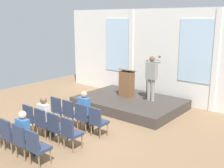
{
  "coord_description": "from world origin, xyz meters",
  "views": [
    {
      "loc": [
        6.15,
        -5.28,
        3.54
      ],
      "look_at": [
        0.24,
        2.02,
        1.27
      ],
      "focal_mm": 44.4,
      "sensor_mm": 36.0,
      "label": 1
    }
  ],
  "objects_px": {
    "chair_r1_c3": "(71,131)",
    "chair_r2_c1": "(10,133)",
    "audience_r2_c2": "(25,132)",
    "speaker": "(152,75)",
    "chair_r1_c0": "(31,117)",
    "chair_r1_c1": "(43,121)",
    "audience_r1_c1": "(45,115)",
    "mic_stand": "(146,90)",
    "lectern": "(127,83)",
    "chair_r0_c3": "(98,120)",
    "chair_r0_c2": "(84,116)",
    "audience_r0_c2": "(85,109)",
    "chair_r0_c1": "(71,112)",
    "chair_r2_c2": "(23,139)",
    "chair_r0_c0": "(59,108)",
    "chair_r1_c2": "(56,126)",
    "chair_r2_c3": "(37,146)"
  },
  "relations": [
    {
      "from": "chair_r1_c0",
      "to": "chair_r1_c3",
      "type": "bearing_deg",
      "value": 0.0
    },
    {
      "from": "audience_r2_c2",
      "to": "audience_r1_c1",
      "type": "bearing_deg",
      "value": 118.34
    },
    {
      "from": "chair_r1_c1",
      "to": "audience_r2_c2",
      "type": "bearing_deg",
      "value": -59.71
    },
    {
      "from": "mic_stand",
      "to": "chair_r1_c2",
      "type": "xyz_separation_m",
      "value": [
        -0.21,
        -4.44,
        -0.18
      ]
    },
    {
      "from": "audience_r0_c2",
      "to": "chair_r1_c1",
      "type": "distance_m",
      "value": 1.33
    },
    {
      "from": "chair_r0_c2",
      "to": "chair_r1_c3",
      "type": "height_order",
      "value": "same"
    },
    {
      "from": "chair_r0_c1",
      "to": "chair_r2_c1",
      "type": "bearing_deg",
      "value": -90.0
    },
    {
      "from": "lectern",
      "to": "chair_r1_c1",
      "type": "xyz_separation_m",
      "value": [
        0.0,
        -4.2,
        -0.39
      ]
    },
    {
      "from": "chair_r0_c1",
      "to": "audience_r1_c1",
      "type": "relative_size",
      "value": 0.73
    },
    {
      "from": "speaker",
      "to": "chair_r2_c1",
      "type": "bearing_deg",
      "value": -101.36
    },
    {
      "from": "audience_r1_c1",
      "to": "chair_r1_c2",
      "type": "xyz_separation_m",
      "value": [
        0.59,
        -0.08,
        -0.18
      ]
    },
    {
      "from": "chair_r0_c1",
      "to": "chair_r1_c0",
      "type": "height_order",
      "value": "same"
    },
    {
      "from": "speaker",
      "to": "chair_r1_c0",
      "type": "height_order",
      "value": "speaker"
    },
    {
      "from": "lectern",
      "to": "audience_r0_c2",
      "type": "relative_size",
      "value": 0.87
    },
    {
      "from": "lectern",
      "to": "chair_r0_c0",
      "type": "distance_m",
      "value": 3.19
    },
    {
      "from": "mic_stand",
      "to": "lectern",
      "type": "bearing_deg",
      "value": -163.44
    },
    {
      "from": "chair_r1_c1",
      "to": "audience_r1_c1",
      "type": "xyz_separation_m",
      "value": [
        0.0,
        0.08,
        0.18
      ]
    },
    {
      "from": "chair_r0_c0",
      "to": "chair_r1_c0",
      "type": "relative_size",
      "value": 1.0
    },
    {
      "from": "chair_r0_c1",
      "to": "chair_r2_c2",
      "type": "distance_m",
      "value": 2.27
    },
    {
      "from": "speaker",
      "to": "chair_r0_c2",
      "type": "height_order",
      "value": "speaker"
    },
    {
      "from": "chair_r1_c3",
      "to": "audience_r2_c2",
      "type": "bearing_deg",
      "value": -120.29
    },
    {
      "from": "audience_r1_c1",
      "to": "chair_r2_c3",
      "type": "height_order",
      "value": "audience_r1_c1"
    },
    {
      "from": "audience_r2_c2",
      "to": "mic_stand",
      "type": "bearing_deg",
      "value": 87.81
    },
    {
      "from": "mic_stand",
      "to": "chair_r1_c1",
      "type": "relative_size",
      "value": 1.65
    },
    {
      "from": "speaker",
      "to": "audience_r1_c1",
      "type": "height_order",
      "value": "speaker"
    },
    {
      "from": "lectern",
      "to": "chair_r2_c1",
      "type": "relative_size",
      "value": 1.23
    },
    {
      "from": "mic_stand",
      "to": "chair_r0_c0",
      "type": "xyz_separation_m",
      "value": [
        -1.39,
        -3.35,
        -0.18
      ]
    },
    {
      "from": "chair_r0_c1",
      "to": "audience_r0_c2",
      "type": "relative_size",
      "value": 0.71
    },
    {
      "from": "audience_r1_c1",
      "to": "chair_r1_c2",
      "type": "height_order",
      "value": "audience_r1_c1"
    },
    {
      "from": "lectern",
      "to": "chair_r2_c3",
      "type": "distance_m",
      "value": 5.44
    },
    {
      "from": "speaker",
      "to": "chair_r1_c0",
      "type": "relative_size",
      "value": 1.85
    },
    {
      "from": "chair_r0_c3",
      "to": "audience_r1_c1",
      "type": "height_order",
      "value": "audience_r1_c1"
    },
    {
      "from": "mic_stand",
      "to": "chair_r2_c1",
      "type": "height_order",
      "value": "mic_stand"
    },
    {
      "from": "chair_r1_c0",
      "to": "audience_r1_c1",
      "type": "distance_m",
      "value": 0.62
    },
    {
      "from": "chair_r2_c1",
      "to": "speaker",
      "type": "bearing_deg",
      "value": 78.64
    },
    {
      "from": "chair_r1_c2",
      "to": "chair_r2_c1",
      "type": "relative_size",
      "value": 1.0
    },
    {
      "from": "chair_r0_c2",
      "to": "chair_r0_c3",
      "type": "height_order",
      "value": "same"
    },
    {
      "from": "chair_r0_c2",
      "to": "audience_r0_c2",
      "type": "distance_m",
      "value": 0.22
    },
    {
      "from": "chair_r0_c0",
      "to": "chair_r1_c0",
      "type": "bearing_deg",
      "value": -90.0
    },
    {
      "from": "mic_stand",
      "to": "audience_r1_c1",
      "type": "bearing_deg",
      "value": -100.39
    },
    {
      "from": "chair_r0_c3",
      "to": "audience_r2_c2",
      "type": "distance_m",
      "value": 2.19
    },
    {
      "from": "audience_r0_c2",
      "to": "chair_r0_c3",
      "type": "xyz_separation_m",
      "value": [
        0.59,
        -0.08,
        -0.2
      ]
    },
    {
      "from": "chair_r0_c3",
      "to": "audience_r2_c2",
      "type": "bearing_deg",
      "value": -105.66
    },
    {
      "from": "mic_stand",
      "to": "chair_r2_c1",
      "type": "xyz_separation_m",
      "value": [
        -0.8,
        -5.53,
        -0.18
      ]
    },
    {
      "from": "chair_r0_c3",
      "to": "chair_r1_c3",
      "type": "bearing_deg",
      "value": -90.0
    },
    {
      "from": "speaker",
      "to": "chair_r1_c0",
      "type": "distance_m",
      "value": 4.71
    },
    {
      "from": "speaker",
      "to": "chair_r1_c3",
      "type": "bearing_deg",
      "value": -88.75
    },
    {
      "from": "lectern",
      "to": "chair_r2_c2",
      "type": "distance_m",
      "value": 5.34
    },
    {
      "from": "chair_r1_c3",
      "to": "chair_r2_c1",
      "type": "distance_m",
      "value": 1.61
    },
    {
      "from": "chair_r0_c1",
      "to": "audience_r0_c2",
      "type": "bearing_deg",
      "value": 7.8
    }
  ]
}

